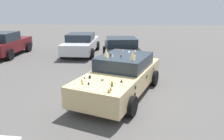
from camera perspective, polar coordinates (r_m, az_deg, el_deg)
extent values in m
plane|color=#514F4C|center=(7.86, 2.19, -6.35)|extent=(60.00, 60.00, 0.00)
cube|color=#D8BC7F|center=(7.65, 2.24, -2.31)|extent=(4.81, 3.16, 0.65)
cube|color=#1E2833|center=(7.85, 3.37, 2.35)|extent=(2.43, 2.20, 0.45)
cylinder|color=black|center=(6.27, 5.14, -9.57)|extent=(0.65, 0.41, 0.61)
cylinder|color=black|center=(7.00, -9.03, -6.83)|extent=(0.65, 0.41, 0.61)
cylinder|color=black|center=(8.75, 11.13, -2.09)|extent=(0.65, 0.41, 0.61)
cylinder|color=black|center=(9.29, 0.27, -0.68)|extent=(0.65, 0.41, 0.61)
ellipsoid|color=black|center=(8.52, 10.97, 0.27)|extent=(0.10, 0.05, 0.09)
ellipsoid|color=black|center=(6.50, 6.11, -6.58)|extent=(0.17, 0.08, 0.12)
ellipsoid|color=black|center=(9.63, 1.52, 1.53)|extent=(0.15, 0.07, 0.09)
ellipsoid|color=black|center=(6.81, -9.66, -5.97)|extent=(0.17, 0.08, 0.15)
ellipsoid|color=black|center=(7.53, -5.49, -1.43)|extent=(0.19, 0.08, 0.11)
ellipsoid|color=black|center=(9.20, 11.81, -0.50)|extent=(0.14, 0.07, 0.11)
ellipsoid|color=black|center=(7.61, 9.22, -1.79)|extent=(0.13, 0.06, 0.14)
ellipsoid|color=black|center=(7.43, -6.01, -2.30)|extent=(0.19, 0.08, 0.10)
ellipsoid|color=black|center=(6.44, 6.25, -4.61)|extent=(0.13, 0.06, 0.12)
cone|color=#A87A38|center=(5.83, -0.35, -4.73)|extent=(0.07, 0.07, 0.07)
cylinder|color=gray|center=(6.46, -2.57, -2.54)|extent=(0.13, 0.13, 0.07)
cylinder|color=black|center=(6.70, -5.93, -1.85)|extent=(0.11, 0.11, 0.08)
sphere|color=#A87A38|center=(5.72, -0.31, -5.21)|extent=(0.06, 0.06, 0.06)
cone|color=#A87A38|center=(5.56, -0.84, -5.53)|extent=(0.13, 0.13, 0.11)
sphere|color=black|center=(5.98, -0.01, -4.20)|extent=(0.06, 0.06, 0.06)
cylinder|color=#A87A38|center=(6.14, -0.02, -3.48)|extent=(0.09, 0.09, 0.09)
cone|color=#51381E|center=(6.32, 2.53, -2.83)|extent=(0.11, 0.11, 0.10)
cone|color=black|center=(6.17, -6.23, -3.41)|extent=(0.10, 0.10, 0.10)
cone|color=tan|center=(6.21, -7.82, -3.26)|extent=(0.13, 0.13, 0.12)
cone|color=black|center=(6.67, -7.30, -2.08)|extent=(0.07, 0.07, 0.06)
cone|color=tan|center=(6.42, -8.00, -2.57)|extent=(0.11, 0.11, 0.12)
cone|color=silver|center=(8.34, 4.55, 4.97)|extent=(0.09, 0.09, 0.06)
cylinder|color=#51381E|center=(7.63, -0.38, 4.08)|extent=(0.06, 0.06, 0.10)
cone|color=orange|center=(8.56, 1.77, 5.49)|extent=(0.08, 0.08, 0.11)
cone|color=gray|center=(8.62, 2.90, 5.42)|extent=(0.10, 0.10, 0.07)
cylinder|color=silver|center=(8.20, 6.18, 4.80)|extent=(0.08, 0.08, 0.08)
cylinder|color=#51381E|center=(7.53, 2.39, 3.77)|extent=(0.08, 0.08, 0.06)
cone|color=silver|center=(7.56, 0.14, 3.96)|extent=(0.07, 0.07, 0.10)
cone|color=orange|center=(7.62, 6.07, 3.90)|extent=(0.12, 0.12, 0.08)
cylinder|color=#A87A38|center=(7.85, 5.65, 4.27)|extent=(0.05, 0.05, 0.07)
cone|color=#D8BC7F|center=(7.10, 5.48, 3.92)|extent=(0.19, 0.19, 0.31)
cone|color=#D8BC7F|center=(7.46, -1.59, 4.60)|extent=(0.19, 0.19, 0.31)
cube|color=#5B1419|center=(15.47, -26.41, 5.82)|extent=(4.02, 1.82, 0.69)
cube|color=#1E2833|center=(15.05, -27.44, 7.82)|extent=(1.83, 1.66, 0.54)
cylinder|color=black|center=(17.03, -26.91, 5.58)|extent=(0.68, 0.23, 0.68)
cylinder|color=black|center=(16.18, -21.32, 5.75)|extent=(0.68, 0.23, 0.68)
cylinder|color=black|center=(14.01, -25.50, 3.74)|extent=(0.68, 0.23, 0.68)
cube|color=black|center=(12.31, 2.41, 5.06)|extent=(4.21, 2.29, 0.65)
cube|color=#1E2833|center=(12.11, 2.49, 7.51)|extent=(1.89, 1.84, 0.45)
cylinder|color=black|center=(13.53, -1.95, 4.92)|extent=(0.69, 0.31, 0.66)
cylinder|color=black|center=(13.69, 5.66, 4.99)|extent=(0.69, 0.31, 0.66)
cylinder|color=black|center=(11.11, -1.63, 2.34)|extent=(0.69, 0.31, 0.66)
cylinder|color=black|center=(11.30, 7.59, 2.45)|extent=(0.69, 0.31, 0.66)
cube|color=silver|center=(14.52, -8.13, 6.61)|extent=(4.48, 1.82, 0.65)
cube|color=#1E2833|center=(14.31, -8.32, 8.67)|extent=(1.82, 1.65, 0.45)
cylinder|color=black|center=(16.10, -10.27, 6.48)|extent=(0.63, 0.23, 0.63)
cylinder|color=black|center=(15.76, -3.83, 6.50)|extent=(0.63, 0.23, 0.63)
cylinder|color=black|center=(13.48, -13.04, 4.39)|extent=(0.63, 0.23, 0.63)
cylinder|color=black|center=(13.08, -5.40, 4.37)|extent=(0.63, 0.23, 0.63)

